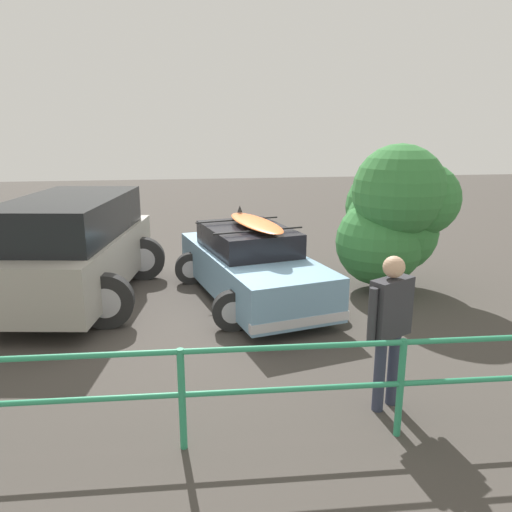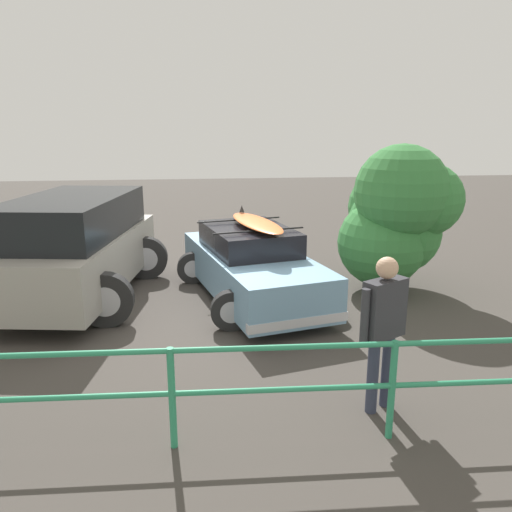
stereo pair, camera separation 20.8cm
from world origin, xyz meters
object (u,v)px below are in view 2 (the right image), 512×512
person_bystander (384,320)px  bush_near_left (396,218)px  suv_car (76,247)px  sedan_car (251,265)px

person_bystander → bush_near_left: bearing=-113.5°
suv_car → person_bystander: bearing=134.0°
suv_car → person_bystander: suv_car is taller
sedan_car → person_bystander: person_bystander is taller
person_bystander → suv_car: bearing=-46.0°
sedan_car → person_bystander: bearing=104.2°
suv_car → bush_near_left: bearing=178.1°
person_bystander → bush_near_left: (-1.76, -4.04, 0.35)m
sedan_car → bush_near_left: bearing=-176.2°
person_bystander → bush_near_left: bush_near_left is taller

